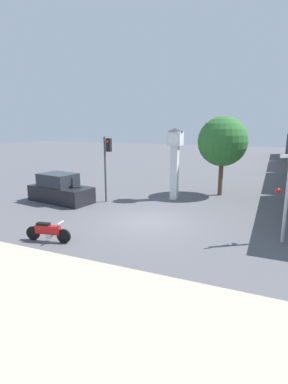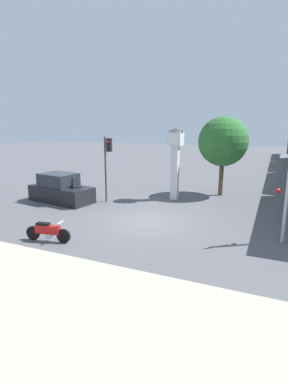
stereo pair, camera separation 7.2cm
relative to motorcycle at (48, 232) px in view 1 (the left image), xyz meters
The scene contains 8 objects.
ground_plane 4.97m from the motorcycle, 54.67° to the left, with size 120.00×120.00×0.00m, color #56565B.
sidewalk_strip 4.93m from the motorcycle, 54.42° to the right, with size 36.00×6.00×0.10m.
motorcycle is the anchor object (origin of this frame).
clock_tower 9.84m from the motorcycle, 74.50° to the left, with size 1.04×1.04×4.58m.
traffic_light 7.21m from the motorcycle, 98.80° to the left, with size 0.50×0.35×4.09m.
railroad_crossing_signal 9.92m from the motorcycle, 23.12° to the left, with size 0.90×0.82×3.95m.
street_tree 13.03m from the motorcycle, 66.13° to the left, with size 3.32×3.32×5.35m.
parked_car 6.84m from the motorcycle, 124.53° to the left, with size 4.42×2.39×1.80m.
Camera 1 is at (5.53, -13.25, 4.76)m, focal length 28.00 mm.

